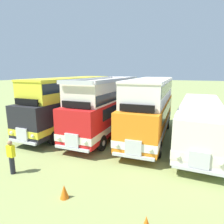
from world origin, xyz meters
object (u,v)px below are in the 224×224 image
Objects in this scene: bus_second_in_row at (106,105)px; bus_third_in_row at (150,106)px; cone_near_end at (64,192)px; marshal_person at (11,157)px; bus_first_in_row at (72,101)px; bus_fourth_in_row at (200,120)px.

bus_second_in_row is 1.00× the size of bus_third_in_row.
bus_second_in_row is at bearing 101.61° from cone_near_end.
marshal_person is (-1.83, -7.68, -1.47)m from bus_second_in_row.
bus_first_in_row is 6.46× the size of marshal_person.
cone_near_end is (1.72, -8.37, -2.07)m from bus_second_in_row.
bus_second_in_row is 5.78× the size of marshal_person.
bus_third_in_row is at bearing 178.88° from bus_fourth_in_row.
bus_second_in_row is 3.49m from bus_third_in_row.
cone_near_end is 0.34× the size of marshal_person.
bus_fourth_in_row is at bearing 58.40° from cone_near_end.
bus_first_in_row is 6.96m from bus_third_in_row.
cone_near_end is at bearing -10.89° from marshal_person.
bus_first_in_row is at bearing 178.94° from bus_fourth_in_row.
marshal_person reaches higher than cone_near_end.
cone_near_end is at bearing -59.19° from bus_first_in_row.
marshal_person is (-3.55, 0.68, 0.60)m from cone_near_end.
bus_first_in_row is at bearing 178.98° from bus_third_in_row.
bus_fourth_in_row is at bearing -1.12° from bus_third_in_row.
bus_first_in_row reaches higher than marshal_person.
bus_third_in_row reaches higher than cone_near_end.
marshal_person is (-5.31, -7.91, -1.58)m from bus_third_in_row.
marshal_person is at bearing -138.28° from bus_fourth_in_row.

